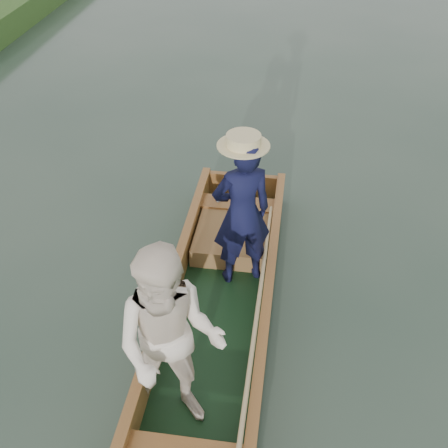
# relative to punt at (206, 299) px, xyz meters

# --- Properties ---
(ground) EXTENTS (120.00, 120.00, 0.00)m
(ground) POSITION_rel_punt_xyz_m (0.05, 0.24, -0.69)
(ground) COLOR #283D30
(ground) RESTS_ON ground
(punt) EXTENTS (1.23, 5.00, 1.94)m
(punt) POSITION_rel_punt_xyz_m (0.00, 0.00, 0.00)
(punt) COLOR black
(punt) RESTS_ON ground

